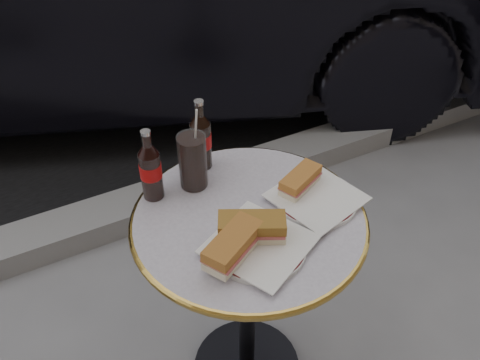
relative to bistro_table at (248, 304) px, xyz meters
name	(u,v)px	position (x,y,z in m)	size (l,w,h in m)	color
curb	(154,203)	(0.00, 0.90, -0.32)	(40.00, 0.20, 0.12)	gray
bistro_table	(248,304)	(0.00, 0.00, 0.00)	(0.62, 0.62, 0.73)	#BAB2C4
plate_left	(259,246)	(-0.03, -0.11, 0.37)	(0.23, 0.23, 0.01)	silver
plate_right	(316,199)	(0.19, -0.03, 0.37)	(0.22, 0.22, 0.01)	white
sandwich_left_a	(233,246)	(-0.10, -0.11, 0.41)	(0.16, 0.08, 0.06)	#AA672B
sandwich_left_b	(252,228)	(-0.03, -0.08, 0.41)	(0.16, 0.08, 0.06)	olive
sandwich_right	(300,181)	(0.17, 0.03, 0.40)	(0.13, 0.06, 0.05)	#AF6A2C
cola_bottle_left	(150,165)	(-0.19, 0.19, 0.47)	(0.06, 0.06, 0.21)	black
cola_bottle_right	(201,134)	(-0.02, 0.25, 0.48)	(0.06, 0.06, 0.22)	black
cola_glass	(193,161)	(-0.07, 0.19, 0.45)	(0.08, 0.08, 0.16)	black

